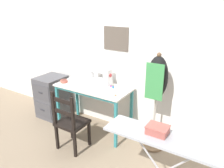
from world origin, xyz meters
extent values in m
plane|color=gray|center=(0.00, 0.00, 0.00)|extent=(14.00, 14.00, 0.00)
cube|color=silver|center=(0.00, 0.63, 1.27)|extent=(10.00, 0.05, 2.55)
cube|color=brown|center=(0.23, 0.60, 1.51)|extent=(0.43, 0.02, 0.36)
cube|color=silver|center=(0.00, 0.28, 0.77)|extent=(1.22, 0.57, 0.02)
cube|color=teal|center=(0.00, 0.04, 0.73)|extent=(1.14, 0.03, 0.04)
cube|color=teal|center=(-0.57, 0.04, 0.38)|extent=(0.04, 0.04, 0.75)
cube|color=teal|center=(0.57, 0.04, 0.38)|extent=(0.04, 0.04, 0.75)
cube|color=teal|center=(-0.57, 0.53, 0.38)|extent=(0.04, 0.04, 0.75)
cube|color=teal|center=(0.57, 0.53, 0.38)|extent=(0.04, 0.04, 0.75)
cube|color=white|center=(0.03, 0.44, 0.82)|extent=(0.38, 0.17, 0.08)
cube|color=white|center=(0.18, 0.44, 0.95)|extent=(0.09, 0.14, 0.19)
cube|color=white|center=(0.01, 0.44, 1.01)|extent=(0.33, 0.12, 0.07)
cube|color=white|center=(-0.14, 0.44, 0.92)|extent=(0.04, 0.09, 0.12)
cylinder|color=#B22D2D|center=(0.23, 0.44, 0.95)|extent=(0.02, 0.06, 0.06)
cylinder|color=#99999E|center=(0.18, 0.44, 1.06)|extent=(0.01, 0.01, 0.02)
cylinder|color=#B25647|center=(-0.52, 0.17, 0.80)|extent=(0.12, 0.12, 0.04)
cylinder|color=brown|center=(-0.52, 0.17, 0.82)|extent=(0.09, 0.09, 0.01)
cube|color=silver|center=(0.55, 0.16, 0.78)|extent=(0.09, 0.01, 0.00)
cube|color=silver|center=(0.55, 0.15, 0.78)|extent=(0.09, 0.04, 0.00)
torus|color=#DB511E|center=(0.49, 0.16, 0.78)|extent=(0.03, 0.03, 0.01)
torus|color=#DB511E|center=(0.49, 0.16, 0.78)|extent=(0.03, 0.03, 0.01)
cylinder|color=purple|center=(0.26, 0.40, 0.80)|extent=(0.02, 0.02, 0.04)
cylinder|color=beige|center=(0.26, 0.40, 0.81)|extent=(0.03, 0.03, 0.00)
cylinder|color=beige|center=(0.26, 0.40, 0.78)|extent=(0.03, 0.03, 0.00)
cylinder|color=#2875C1|center=(0.32, 0.37, 0.80)|extent=(0.03, 0.03, 0.04)
cylinder|color=beige|center=(0.32, 0.37, 0.82)|extent=(0.04, 0.04, 0.00)
cylinder|color=beige|center=(0.32, 0.37, 0.78)|extent=(0.04, 0.04, 0.00)
cube|color=black|center=(0.03, -0.28, 0.41)|extent=(0.40, 0.38, 0.04)
cube|color=black|center=(-0.14, -0.12, 0.19)|extent=(0.04, 0.04, 0.39)
cube|color=black|center=(0.20, -0.12, 0.19)|extent=(0.04, 0.04, 0.39)
cube|color=black|center=(-0.14, -0.44, 0.19)|extent=(0.04, 0.04, 0.39)
cube|color=black|center=(0.20, -0.44, 0.19)|extent=(0.04, 0.04, 0.39)
cube|color=black|center=(-0.14, -0.44, 0.67)|extent=(0.04, 0.04, 0.48)
cube|color=black|center=(0.20, -0.44, 0.67)|extent=(0.04, 0.04, 0.48)
cube|color=black|center=(0.03, -0.44, 0.81)|extent=(0.34, 0.02, 0.06)
cube|color=black|center=(0.03, -0.44, 0.64)|extent=(0.34, 0.02, 0.06)
cube|color=#4C4C51|center=(-0.96, 0.27, 0.38)|extent=(0.45, 0.50, 0.76)
cube|color=#46464B|center=(-0.96, 0.02, 0.55)|extent=(0.41, 0.01, 0.28)
cube|color=#333338|center=(-0.96, 0.01, 0.55)|extent=(0.10, 0.01, 0.02)
cube|color=#46464B|center=(-0.96, 0.02, 0.21)|extent=(0.41, 0.01, 0.28)
cube|color=#333338|center=(-0.96, 0.01, 0.21)|extent=(0.10, 0.01, 0.02)
cylinder|color=#846647|center=(1.03, 0.35, 0.01)|extent=(0.32, 0.32, 0.03)
cylinder|color=#ADA89E|center=(1.03, 0.35, 0.46)|extent=(0.03, 0.03, 0.85)
ellipsoid|color=black|center=(1.03, 0.35, 1.09)|extent=(0.29, 0.21, 0.59)
sphere|color=brown|center=(1.03, 0.35, 1.40)|extent=(0.06, 0.06, 0.06)
cube|color=#3D934C|center=(1.03, 0.24, 1.06)|extent=(0.24, 0.01, 0.49)
cube|color=#ADB2B7|center=(1.46, -0.55, 0.81)|extent=(1.19, 0.33, 0.02)
cube|color=#AD564C|center=(1.37, -0.52, 0.86)|extent=(0.20, 0.16, 0.07)
cube|color=#BE5F54|center=(1.37, -0.52, 0.90)|extent=(0.21, 0.17, 0.01)
camera|label=1|loc=(1.96, -2.31, 2.03)|focal=35.00mm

